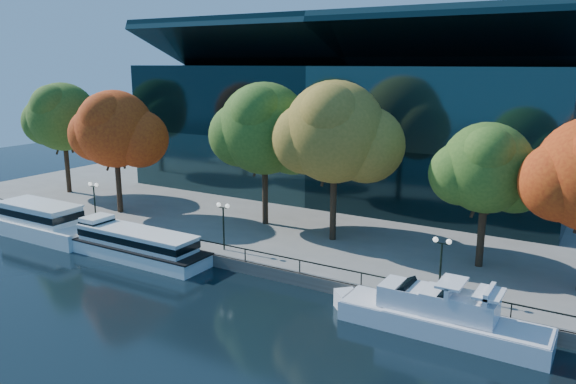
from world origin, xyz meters
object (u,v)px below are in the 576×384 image
Objects in this scene: cruiser_far at (459,321)px; lamp_2 at (441,253)px; tree_1 at (116,131)px; lamp_1 at (223,215)px; tree_2 at (266,131)px; tree_4 at (488,170)px; tour_boat at (130,242)px; large_vessel at (37,221)px; lamp_0 at (94,193)px; tree_3 at (336,134)px; tree_0 at (63,118)px; cruiser_near at (421,312)px.

lamp_2 reaches higher than cruiser_far.
lamp_1 is (16.68, -4.09, -5.59)m from tree_1.
tree_2 reaches higher than cruiser_far.
tree_4 is at bearing -3.63° from tree_2.
tour_boat is 28.04m from cruiser_far.
large_vessel is 3.76× the size of lamp_1.
cruiser_far is 2.72× the size of lamp_1.
lamp_0 is at bearing 174.42° from cruiser_far.
tree_4 reaches higher than lamp_1.
lamp_1 is at bearing 23.90° from tour_boat.
large_vessel is 11.59m from tree_1.
tree_3 is at bearing 46.84° from lamp_1.
tree_1 is at bearing -175.35° from tree_4.
lamp_1 is at bearing 9.93° from large_vessel.
tree_0 reaches higher than lamp_0.
tour_boat is 29.80m from tree_4.
large_vessel is 3.76× the size of lamp_0.
cruiser_far is at bearing -9.81° from lamp_1.
tree_0 reaches higher than tree_4.
tree_3 is 3.47× the size of lamp_0.
tour_boat is 1.47× the size of cruiser_far.
tree_2 is at bearing 98.14° from lamp_1.
tree_1 is at bearing 173.32° from lamp_2.
tree_0 reaches higher than large_vessel.
tour_boat is 1.45× the size of tree_4.
lamp_1 is at bearing -14.36° from tree_0.
cruiser_near is at bearing 178.58° from cruiser_far.
lamp_2 is (0.13, 3.48, 2.88)m from cruiser_near.
tree_4 is (36.08, 2.94, -1.00)m from tree_1.
tour_boat is 4.00× the size of lamp_0.
cruiser_near is (38.07, 0.02, -0.36)m from large_vessel.
large_vessel is at bearing -165.04° from tree_4.
tour_boat is at bearing 0.67° from large_vessel.
tree_0 is 35.85m from tree_3.
tree_2 is 10.41m from lamp_1.
tree_1 is 6.99m from lamp_0.
cruiser_near is 3.02× the size of lamp_1.
tree_0 reaches higher than lamp_2.
tree_1 is (-34.77, 7.57, 8.48)m from cruiser_near.
tree_0 is (-47.21, 10.93, 8.83)m from cruiser_near.
tree_0 is at bearing 171.05° from lamp_2.
tree_2 is 3.38× the size of lamp_2.
tree_0 reaches higher than cruiser_near.
tree_4 reaches higher than large_vessel.
cruiser_near is at bearing -13.04° from tree_0.
tree_4 is at bearing 19.90° from lamp_1.
tree_0 is at bearing -178.20° from tree_2.
tree_3 reaches higher than tree_4.
lamp_0 and lamp_1 have the same top height.
tree_0 is 16.42m from lamp_0.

